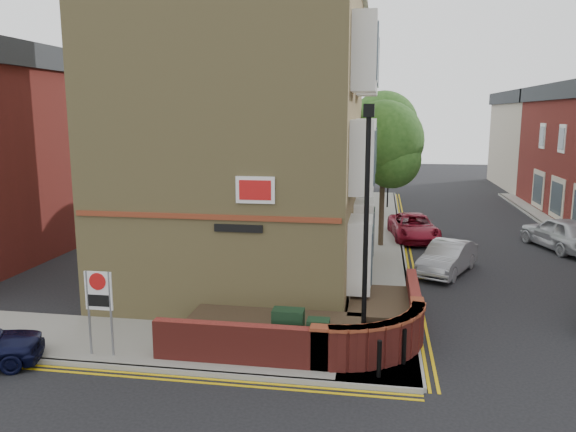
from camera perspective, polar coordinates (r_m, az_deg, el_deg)
The scene contains 23 objects.
ground at distance 13.68m, azimuth 0.39°, elevation -16.58°, with size 120.00×120.00×0.00m, color black.
pavement_corner at distance 15.82m, azimuth -11.65°, elevation -12.69°, with size 13.00×3.00×0.12m, color gray.
pavement_main at distance 28.71m, azimuth 9.39°, elevation -2.11°, with size 2.00×32.00×0.12m, color gray.
kerb_side at distance 14.56m, azimuth -13.83°, elevation -14.89°, with size 13.00×0.15×0.12m, color gray.
kerb_main_near at distance 28.73m, azimuth 11.38°, elevation -2.17°, with size 0.15×32.00×0.12m, color gray.
yellow_lines_side at distance 14.38m, azimuth -14.22°, elevation -15.49°, with size 13.00×0.28×0.01m, color gold.
yellow_lines_main at distance 28.75m, azimuth 11.88°, elevation -2.29°, with size 0.28×32.00×0.01m, color gold.
corner_building at distance 20.60m, azimuth -3.99°, elevation 10.42°, with size 8.95×10.40×13.60m.
garden_wall at distance 15.92m, azimuth 1.84°, elevation -12.55°, with size 6.80×6.00×1.20m, color maroon, non-canonical shape.
lamppost at distance 13.55m, azimuth 7.91°, elevation -1.90°, with size 0.25×0.50×6.30m.
utility_cabinet_large at distance 14.59m, azimuth 0.03°, elevation -11.69°, with size 0.80×0.45×1.20m, color black.
utility_cabinet_small at distance 14.24m, azimuth 3.08°, elevation -12.50°, with size 0.55×0.40×1.10m, color black.
bollard_near at distance 13.66m, azimuth 9.25°, elevation -14.12°, with size 0.11×0.11×0.90m, color black.
bollard_far at distance 14.41m, azimuth 11.71°, elevation -12.86°, with size 0.11×0.11×0.90m, color black.
zone_sign at distance 15.02m, azimuth -18.66°, elevation -7.85°, with size 0.72×0.07×2.20m.
far_terrace_cream at distance 51.65m, azimuth 23.71°, elevation 7.13°, with size 5.40×12.40×8.00m.
tree_near at distance 26.13m, azimuth 9.67°, elevation 6.94°, with size 3.64×3.65×6.70m.
tree_mid at distance 34.10m, azimuth 9.67°, elevation 8.55°, with size 4.03×4.03×7.42m.
tree_far at distance 42.11m, azimuth 9.64°, elevation 8.48°, with size 3.81×3.81×7.00m.
traffic_light_assembly at distance 37.20m, azimuth 10.17°, elevation 4.95°, with size 0.20×0.16×4.20m.
silver_car_near at distance 22.91m, azimuth 15.88°, elevation -4.10°, with size 1.34×3.83×1.26m, color gray.
red_car_main at distance 28.64m, azimuth 12.62°, elevation -1.09°, with size 2.09×4.54×1.26m, color maroon.
silver_car_far at distance 28.73m, azimuth 26.05°, elevation -1.58°, with size 1.83×4.55×1.55m, color #B7BABF.
Camera 1 is at (1.90, -12.04, 6.20)m, focal length 35.00 mm.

